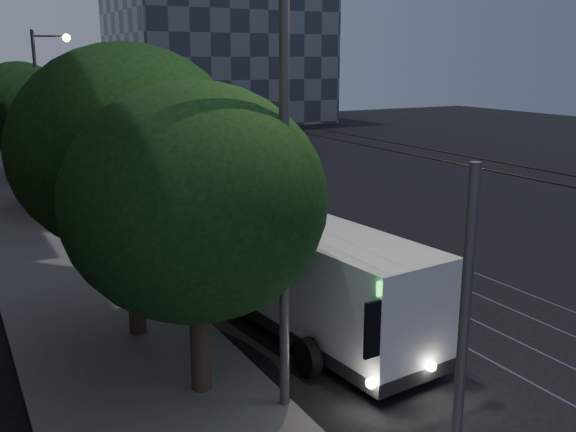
% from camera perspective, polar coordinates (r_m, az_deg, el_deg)
% --- Properties ---
extents(ground, '(120.00, 120.00, 0.00)m').
position_cam_1_polar(ground, '(20.39, 6.12, -6.91)').
color(ground, black).
rests_on(ground, ground).
extents(sidewalk, '(5.00, 90.00, 0.15)m').
position_cam_1_polar(sidewalk, '(36.50, -22.49, 1.55)').
color(sidewalk, gray).
rests_on(sidewalk, ground).
extents(tram_rails, '(4.52, 90.00, 0.02)m').
position_cam_1_polar(tram_rails, '(38.75, -7.67, 3.06)').
color(tram_rails, '#9797A0').
rests_on(tram_rails, ground).
extents(overhead_wires, '(2.23, 90.00, 6.00)m').
position_cam_1_polar(overhead_wires, '(36.32, -19.01, 7.23)').
color(overhead_wires, black).
rests_on(overhead_wires, ground).
extents(building_distant_right, '(22.00, 18.00, 24.00)m').
position_cam_1_polar(building_distant_right, '(76.47, -6.44, 17.41)').
color(building_distant_right, '#3B3F4B').
rests_on(building_distant_right, ground).
extents(trolleybus, '(3.47, 11.59, 5.63)m').
position_cam_1_polar(trolleybus, '(18.32, -1.00, -4.00)').
color(trolleybus, silver).
rests_on(trolleybus, ground).
extents(pickup_silver, '(3.09, 6.47, 1.78)m').
position_cam_1_polar(pickup_silver, '(25.35, -12.38, -0.88)').
color(pickup_silver, '#9B9DA3').
rests_on(pickup_silver, ground).
extents(car_white_a, '(2.92, 4.89, 1.56)m').
position_cam_1_polar(car_white_a, '(31.70, -12.81, 1.84)').
color(car_white_a, silver).
rests_on(car_white_a, ground).
extents(car_white_b, '(2.95, 5.36, 1.47)m').
position_cam_1_polar(car_white_b, '(37.11, -17.73, 3.18)').
color(car_white_b, '#B0B1B5').
rests_on(car_white_b, ground).
extents(car_white_c, '(1.48, 4.20, 1.38)m').
position_cam_1_polar(car_white_c, '(43.04, -17.87, 4.51)').
color(car_white_c, silver).
rests_on(car_white_c, ground).
extents(car_white_d, '(2.79, 4.68, 1.49)m').
position_cam_1_polar(car_white_d, '(49.96, -19.73, 5.65)').
color(car_white_d, silver).
rests_on(car_white_d, ground).
extents(tree_0, '(5.45, 5.45, 6.81)m').
position_cam_1_polar(tree_0, '(13.24, -8.24, 1.25)').
color(tree_0, '#31241B').
rests_on(tree_0, ground).
extents(tree_1, '(5.73, 5.73, 7.61)m').
position_cam_1_polar(tree_1, '(16.39, -14.09, 5.77)').
color(tree_1, '#31241B').
rests_on(tree_1, ground).
extents(tree_2, '(4.41, 4.41, 6.60)m').
position_cam_1_polar(tree_2, '(30.08, -20.07, 8.06)').
color(tree_2, '#31241B').
rests_on(tree_2, ground).
extents(tree_3, '(5.12, 5.12, 6.77)m').
position_cam_1_polar(tree_3, '(33.95, -21.16, 8.32)').
color(tree_3, '#31241B').
rests_on(tree_3, ground).
extents(tree_4, '(5.59, 5.59, 7.03)m').
position_cam_1_polar(tree_4, '(42.46, -22.70, 9.18)').
color(tree_4, '#31241B').
rests_on(tree_4, ground).
extents(streetlamp_near, '(2.67, 0.44, 11.17)m').
position_cam_1_polar(streetlamp_near, '(12.36, 1.44, 11.32)').
color(streetlamp_near, '#535355').
rests_on(streetlamp_near, ground).
extents(streetlamp_far, '(2.16, 0.44, 8.76)m').
position_cam_1_polar(streetlamp_far, '(39.99, -20.82, 10.33)').
color(streetlamp_far, '#535355').
rests_on(streetlamp_far, ground).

